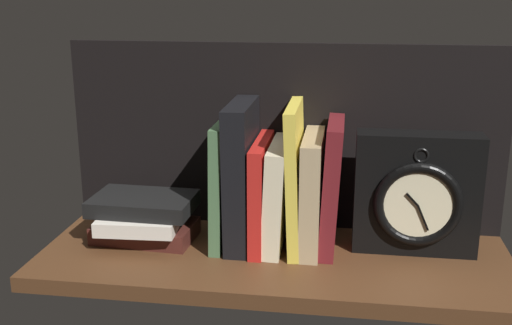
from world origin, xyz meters
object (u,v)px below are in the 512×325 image
at_px(book_stack_side, 144,217).
at_px(book_tan_shortstories, 312,192).
at_px(book_yellow_seinlanguage, 295,177).
at_px(book_red_requiem, 261,192).
at_px(framed_clock, 416,195).
at_px(book_cream_twain, 279,194).
at_px(book_maroon_dawkins, 331,186).
at_px(book_black_skeptic, 242,174).
at_px(book_green_romantic, 223,182).

bearing_deg(book_stack_side, book_tan_shortstories, 3.90).
bearing_deg(book_yellow_seinlanguage, book_red_requiem, 180.00).
bearing_deg(book_red_requiem, framed_clock, -0.13).
bearing_deg(book_cream_twain, book_maroon_dawkins, 0.00).
bearing_deg(book_cream_twain, book_yellow_seinlanguage, 0.00).
distance_m(book_cream_twain, framed_clock, 0.23).
relative_size(book_red_requiem, book_maroon_dawkins, 0.84).
bearing_deg(book_stack_side, book_black_skeptic, 6.62).
height_order(book_red_requiem, book_maroon_dawkins, book_maroon_dawkins).
bearing_deg(book_tan_shortstories, book_maroon_dawkins, 0.00).
distance_m(framed_clock, book_stack_side, 0.46).
bearing_deg(book_tan_shortstories, book_black_skeptic, 180.00).
xyz_separation_m(book_green_romantic, book_stack_side, (-0.14, -0.02, -0.06)).
xyz_separation_m(book_tan_shortstories, framed_clock, (0.17, -0.00, 0.00)).
relative_size(book_tan_shortstories, book_stack_side, 1.08).
height_order(book_red_requiem, book_tan_shortstories, book_tan_shortstories).
height_order(book_yellow_seinlanguage, book_maroon_dawkins, book_yellow_seinlanguage).
bearing_deg(book_yellow_seinlanguage, book_green_romantic, 180.00).
relative_size(book_red_requiem, framed_clock, 0.90).
xyz_separation_m(book_red_requiem, book_tan_shortstories, (0.08, 0.00, 0.01)).
relative_size(book_green_romantic, book_maroon_dawkins, 0.98).
bearing_deg(book_stack_side, book_maroon_dawkins, 3.51).
distance_m(book_yellow_seinlanguage, book_tan_shortstories, 0.04).
distance_m(book_yellow_seinlanguage, book_maroon_dawkins, 0.06).
distance_m(book_cream_twain, book_tan_shortstories, 0.06).
distance_m(book_tan_shortstories, book_maroon_dawkins, 0.03).
bearing_deg(book_tan_shortstories, book_cream_twain, -180.00).
xyz_separation_m(book_black_skeptic, book_tan_shortstories, (0.12, 0.00, -0.03)).
bearing_deg(book_red_requiem, book_black_skeptic, 180.00).
xyz_separation_m(book_black_skeptic, framed_clock, (0.29, -0.00, -0.02)).
height_order(book_black_skeptic, framed_clock, book_black_skeptic).
relative_size(book_yellow_seinlanguage, book_maroon_dawkins, 1.12).
distance_m(book_yellow_seinlanguage, book_stack_side, 0.27).
relative_size(book_green_romantic, book_yellow_seinlanguage, 0.87).
relative_size(book_black_skeptic, book_red_requiem, 1.34).
relative_size(book_green_romantic, book_cream_twain, 1.20).
height_order(book_red_requiem, book_yellow_seinlanguage, book_yellow_seinlanguage).
height_order(book_red_requiem, book_cream_twain, book_red_requiem).
bearing_deg(book_red_requiem, book_green_romantic, 180.00).
height_order(book_black_skeptic, book_yellow_seinlanguage, same).
bearing_deg(book_green_romantic, book_red_requiem, 0.00).
height_order(book_green_romantic, book_red_requiem, book_green_romantic).
xyz_separation_m(book_red_requiem, framed_clock, (0.25, -0.00, 0.01)).
bearing_deg(book_green_romantic, book_cream_twain, -0.00).
xyz_separation_m(book_red_requiem, book_maroon_dawkins, (0.12, 0.00, 0.02)).
relative_size(book_tan_shortstories, framed_clock, 0.95).
relative_size(book_yellow_seinlanguage, framed_clock, 1.21).
xyz_separation_m(framed_clock, book_stack_side, (-0.46, -0.02, -0.06)).
xyz_separation_m(book_tan_shortstories, book_maroon_dawkins, (0.03, 0.00, 0.01)).
bearing_deg(book_maroon_dawkins, book_red_requiem, 180.00).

